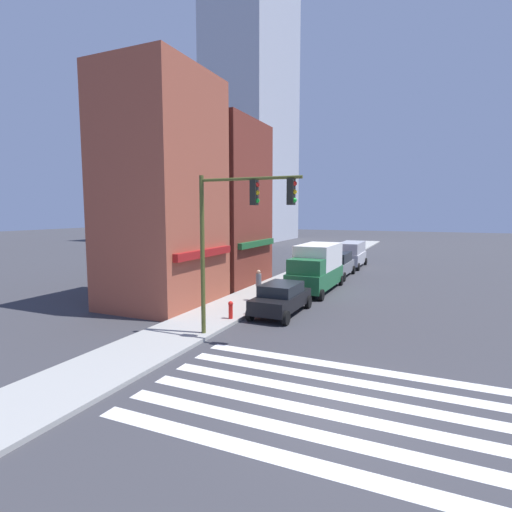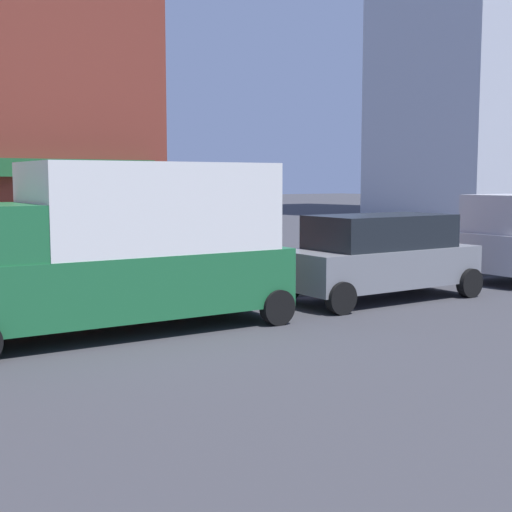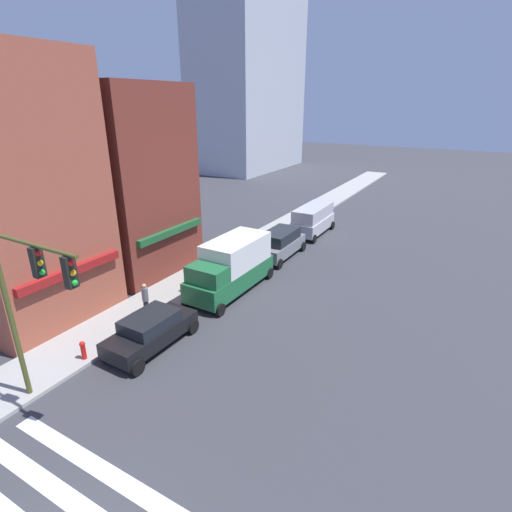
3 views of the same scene
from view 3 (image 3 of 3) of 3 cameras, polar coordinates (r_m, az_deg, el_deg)
storefront_row at (r=23.46m, az=-23.38°, el=8.86°), size 13.23×5.30×12.63m
traffic_signal at (r=14.56m, az=-29.71°, el=-4.35°), size 0.32×4.31×6.65m
sedan_black at (r=18.67m, az=-14.76°, el=-10.20°), size 4.43×2.02×1.59m
box_truck_green at (r=22.86m, az=-3.54°, el=-1.34°), size 6.23×2.42×3.04m
suv_grey at (r=28.11m, az=3.43°, el=1.86°), size 4.71×2.12×1.94m
van_silver at (r=33.29m, az=8.12°, el=5.26°), size 5.02×2.22×2.34m
pedestrian_grey_coat at (r=20.90m, az=-15.52°, el=-5.96°), size 0.32×0.32×1.77m
fire_hydrant at (r=18.72m, az=-23.47°, el=-12.12°), size 0.24×0.24×0.84m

